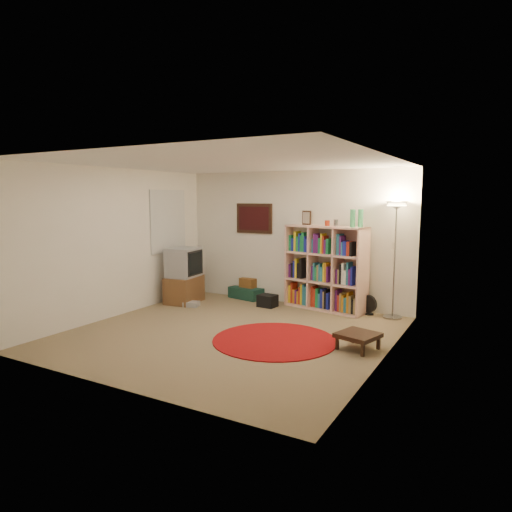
{
  "coord_description": "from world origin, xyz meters",
  "views": [
    {
      "loc": [
        3.54,
        -5.56,
        2.01
      ],
      "look_at": [
        0.1,
        0.6,
        1.1
      ],
      "focal_mm": 32.0,
      "sensor_mm": 36.0,
      "label": 1
    }
  ],
  "objects": [
    {
      "name": "room",
      "position": [
        -0.05,
        0.05,
        1.26
      ],
      "size": [
        4.54,
        4.54,
        2.54
      ],
      "color": "olive",
      "rests_on": "ground"
    },
    {
      "name": "bookshelf",
      "position": [
        0.68,
        2.08,
        0.73
      ],
      "size": [
        1.56,
        0.72,
        1.81
      ],
      "rotation": [
        0.0,
        0.0,
        -0.2
      ],
      "color": "#FFC0AA",
      "rests_on": "ground"
    },
    {
      "name": "floor_lamp",
      "position": [
        1.91,
        2.05,
        1.62
      ],
      "size": [
        0.48,
        0.48,
        1.95
      ],
      "rotation": [
        0.0,
        0.0,
        -0.34
      ],
      "color": "gray",
      "rests_on": "ground"
    },
    {
      "name": "floor_fan",
      "position": [
        1.5,
        2.07,
        0.17
      ],
      "size": [
        0.31,
        0.2,
        0.35
      ],
      "rotation": [
        0.0,
        0.0,
        -0.33
      ],
      "color": "black",
      "rests_on": "ground"
    },
    {
      "name": "tv_stand",
      "position": [
        -1.86,
        1.28,
        0.51
      ],
      "size": [
        0.58,
        0.78,
        1.06
      ],
      "rotation": [
        0.0,
        0.0,
        0.11
      ],
      "color": "brown",
      "rests_on": "ground"
    },
    {
      "name": "dvd_box",
      "position": [
        -1.54,
        1.08,
        0.04
      ],
      "size": [
        0.32,
        0.29,
        0.09
      ],
      "rotation": [
        0.0,
        0.0,
        0.27
      ],
      "color": "#A2A2A7",
      "rests_on": "ground"
    },
    {
      "name": "suitcase",
      "position": [
        -0.98,
        2.2,
        0.11
      ],
      "size": [
        0.76,
        0.57,
        0.22
      ],
      "rotation": [
        0.0,
        0.0,
        -0.2
      ],
      "color": "#14372D",
      "rests_on": "ground"
    },
    {
      "name": "wicker_basket",
      "position": [
        -0.97,
        2.21,
        0.31
      ],
      "size": [
        0.36,
        0.28,
        0.18
      ],
      "rotation": [
        0.0,
        0.0,
        -0.17
      ],
      "color": "brown",
      "rests_on": "suitcase"
    },
    {
      "name": "duffel_bag",
      "position": [
        -0.3,
        1.75,
        0.11
      ],
      "size": [
        0.34,
        0.29,
        0.22
      ],
      "rotation": [
        0.0,
        0.0,
        -0.08
      ],
      "color": "black",
      "rests_on": "ground"
    },
    {
      "name": "paper_towel",
      "position": [
        0.23,
        2.15,
        0.13
      ],
      "size": [
        0.14,
        0.14,
        0.27
      ],
      "rotation": [
        0.0,
        0.0,
        -0.11
      ],
      "color": "silver",
      "rests_on": "ground"
    },
    {
      "name": "red_rug",
      "position": [
        0.73,
        0.01,
        0.01
      ],
      "size": [
        1.75,
        1.75,
        0.02
      ],
      "color": "maroon",
      "rests_on": "ground"
    },
    {
      "name": "side_table",
      "position": [
        1.87,
        0.22,
        0.19
      ],
      "size": [
        0.6,
        0.6,
        0.22
      ],
      "rotation": [
        0.0,
        0.0,
        -0.27
      ],
      "color": "black",
      "rests_on": "ground"
    }
  ]
}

